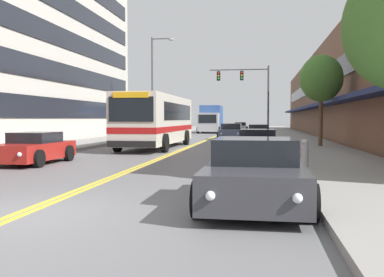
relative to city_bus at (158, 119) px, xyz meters
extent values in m
plane|color=slate|center=(1.85, 18.57, -1.78)|extent=(240.00, 240.00, 0.00)
cube|color=gray|center=(-5.65, 18.57, -1.70)|extent=(4.00, 106.00, 0.17)
cube|color=gray|center=(9.34, 18.57, -1.70)|extent=(4.00, 106.00, 0.17)
cube|color=yellow|center=(1.75, 18.57, -1.78)|extent=(0.14, 106.00, 0.01)
cube|color=yellow|center=(1.95, 18.57, -1.78)|extent=(0.14, 106.00, 0.01)
cube|color=#BCB7AD|center=(-13.90, 6.72, 9.66)|extent=(12.00, 24.47, 22.87)
cube|color=black|center=(-7.86, 6.72, 0.76)|extent=(0.08, 22.51, 1.40)
cube|color=black|center=(-7.86, 6.72, 3.30)|extent=(0.08, 22.51, 1.40)
cube|color=black|center=(-7.86, 6.72, 5.84)|extent=(0.08, 22.51, 1.40)
cube|color=black|center=(-7.86, 6.72, 8.39)|extent=(0.08, 22.51, 1.40)
cube|color=brown|center=(15.59, 18.57, 2.42)|extent=(8.00, 68.00, 8.41)
cube|color=navy|center=(11.04, 18.57, 1.12)|extent=(1.10, 61.20, 0.24)
cube|color=black|center=(11.55, 18.57, 3.43)|extent=(0.08, 61.20, 1.40)
cube|color=silver|center=(0.00, -0.09, -0.03)|extent=(2.54, 10.78, 2.80)
cube|color=#B21919|center=(0.00, -0.09, -0.59)|extent=(2.56, 10.80, 0.32)
cube|color=black|center=(0.00, 0.45, 0.42)|extent=(2.57, 8.41, 1.01)
cube|color=black|center=(0.00, -5.50, 0.47)|extent=(2.28, 0.04, 1.23)
cube|color=yellow|center=(0.00, -5.51, 1.17)|extent=(1.83, 0.06, 0.28)
cube|color=black|center=(0.00, -5.52, -1.25)|extent=(2.49, 0.08, 0.32)
cylinder|color=black|center=(-1.30, -3.76, -1.28)|extent=(0.30, 1.00, 1.00)
cylinder|color=black|center=(1.30, -3.76, -1.28)|extent=(0.30, 1.00, 1.00)
cylinder|color=black|center=(-1.30, 2.87, -1.28)|extent=(0.30, 1.00, 1.00)
cylinder|color=black|center=(1.30, 2.87, -1.28)|extent=(0.30, 1.00, 1.00)
cube|color=maroon|center=(-2.59, -10.10, -1.27)|extent=(1.75, 4.01, 0.65)
cube|color=black|center=(-2.59, -9.94, -0.74)|extent=(1.51, 1.76, 0.41)
cylinder|color=black|center=(-1.69, -11.34, -1.45)|extent=(0.22, 0.66, 0.66)
cylinder|color=black|center=(-3.49, -8.86, -1.45)|extent=(0.22, 0.66, 0.66)
cylinder|color=black|center=(-1.69, -8.86, -1.45)|extent=(0.22, 0.66, 0.66)
sphere|color=silver|center=(-1.98, -12.12, -1.24)|extent=(0.16, 0.16, 0.16)
cube|color=red|center=(-3.22, -8.08, -1.24)|extent=(0.18, 0.04, 0.10)
cube|color=red|center=(-1.96, -8.08, -1.24)|extent=(0.18, 0.04, 0.10)
cube|color=beige|center=(-2.55, 12.30, -1.26)|extent=(1.83, 4.67, 0.69)
cube|color=black|center=(-2.55, 12.49, -0.66)|extent=(1.57, 2.06, 0.51)
cylinder|color=black|center=(-3.49, 10.86, -1.46)|extent=(0.22, 0.65, 0.65)
cylinder|color=black|center=(-1.61, 10.86, -1.46)|extent=(0.22, 0.65, 0.65)
cylinder|color=black|center=(-3.49, 13.75, -1.46)|extent=(0.22, 0.65, 0.65)
cylinder|color=black|center=(-1.61, 13.75, -1.46)|extent=(0.22, 0.65, 0.65)
sphere|color=silver|center=(-3.19, 9.95, -1.22)|extent=(0.16, 0.16, 0.16)
sphere|color=silver|center=(-1.91, 9.95, -1.22)|extent=(0.16, 0.16, 0.16)
cube|color=red|center=(-3.21, 14.65, -1.22)|extent=(0.18, 0.04, 0.10)
cube|color=red|center=(-1.89, 14.65, -1.22)|extent=(0.18, 0.04, 0.10)
cube|color=#38383D|center=(6.18, -16.92, -1.25)|extent=(1.93, 4.29, 0.68)
cube|color=black|center=(6.18, -16.75, -0.66)|extent=(1.66, 1.89, 0.51)
cylinder|color=black|center=(5.19, -18.25, -1.44)|extent=(0.22, 0.67, 0.67)
cylinder|color=black|center=(7.17, -18.25, -1.44)|extent=(0.22, 0.67, 0.67)
cylinder|color=black|center=(5.19, -15.59, -1.44)|extent=(0.22, 0.67, 0.67)
cylinder|color=black|center=(7.17, -15.59, -1.44)|extent=(0.22, 0.67, 0.67)
sphere|color=silver|center=(5.51, -19.09, -1.22)|extent=(0.16, 0.16, 0.16)
sphere|color=silver|center=(6.86, -19.09, -1.22)|extent=(0.16, 0.16, 0.16)
cube|color=red|center=(5.49, -14.77, -1.22)|extent=(0.18, 0.04, 0.10)
cube|color=red|center=(6.88, -14.77, -1.22)|extent=(0.18, 0.04, 0.10)
cube|color=#19234C|center=(6.16, -5.38, -1.28)|extent=(1.88, 4.65, 0.65)
cube|color=black|center=(6.16, -5.20, -0.72)|extent=(1.62, 2.05, 0.46)
cylinder|color=black|center=(5.20, -6.83, -1.46)|extent=(0.22, 0.64, 0.64)
cylinder|color=black|center=(7.12, -6.83, -1.46)|extent=(0.22, 0.64, 0.64)
cylinder|color=black|center=(5.20, -3.94, -1.46)|extent=(0.22, 0.64, 0.64)
cylinder|color=black|center=(7.12, -3.94, -1.46)|extent=(0.22, 0.64, 0.64)
sphere|color=silver|center=(5.50, -7.73, -1.25)|extent=(0.16, 0.16, 0.16)
sphere|color=silver|center=(6.82, -7.73, -1.25)|extent=(0.16, 0.16, 0.16)
cube|color=red|center=(5.48, -3.05, -1.25)|extent=(0.18, 0.04, 0.10)
cube|color=red|center=(6.84, -3.05, -1.25)|extent=(0.18, 0.04, 0.10)
cube|color=white|center=(6.18, 9.49, -1.24)|extent=(1.86, 4.25, 0.70)
cube|color=black|center=(6.18, 9.66, -0.68)|extent=(1.60, 1.87, 0.42)
cylinder|color=black|center=(5.23, 8.17, -1.44)|extent=(0.22, 0.69, 0.69)
cylinder|color=black|center=(7.13, 8.17, -1.44)|extent=(0.22, 0.69, 0.69)
cylinder|color=black|center=(5.23, 10.81, -1.44)|extent=(0.22, 0.69, 0.69)
cylinder|color=black|center=(7.13, 10.81, -1.44)|extent=(0.22, 0.69, 0.69)
sphere|color=silver|center=(5.53, 7.35, -1.21)|extent=(0.16, 0.16, 0.16)
sphere|color=silver|center=(6.83, 7.35, -1.21)|extent=(0.16, 0.16, 0.16)
cube|color=red|center=(5.51, 11.63, -1.21)|extent=(0.18, 0.04, 0.10)
cube|color=red|center=(6.85, 11.63, -1.21)|extent=(0.18, 0.04, 0.10)
cube|color=black|center=(3.28, 23.87, -1.33)|extent=(1.86, 4.76, 0.57)
cube|color=black|center=(3.28, 24.06, -0.80)|extent=(1.60, 2.09, 0.49)
cylinder|color=black|center=(2.32, 22.39, -1.48)|extent=(0.22, 0.61, 0.61)
cylinder|color=black|center=(4.23, 22.39, -1.48)|extent=(0.22, 0.61, 0.61)
cylinder|color=black|center=(2.32, 25.35, -1.48)|extent=(0.22, 0.61, 0.61)
cylinder|color=black|center=(4.23, 25.35, -1.48)|extent=(0.22, 0.61, 0.61)
sphere|color=silver|center=(2.63, 21.47, -1.30)|extent=(0.16, 0.16, 0.16)
sphere|color=silver|center=(3.93, 21.47, -1.30)|extent=(0.16, 0.16, 0.16)
cube|color=red|center=(2.61, 26.26, -1.30)|extent=(0.18, 0.04, 0.10)
cube|color=red|center=(3.94, 26.26, -1.30)|extent=(0.18, 0.04, 0.10)
cube|color=#B7B7BC|center=(3.46, 36.38, -1.29)|extent=(1.78, 4.18, 0.62)
cube|color=black|center=(3.46, 36.54, -0.75)|extent=(1.53, 1.84, 0.46)
cylinder|color=black|center=(2.55, 35.08, -1.46)|extent=(0.22, 0.65, 0.65)
cylinder|color=black|center=(4.37, 35.08, -1.46)|extent=(0.22, 0.65, 0.65)
cylinder|color=black|center=(2.55, 37.67, -1.46)|extent=(0.22, 0.65, 0.65)
cylinder|color=black|center=(4.37, 37.67, -1.46)|extent=(0.22, 0.65, 0.65)
sphere|color=silver|center=(2.84, 34.27, -1.26)|extent=(0.16, 0.16, 0.16)
sphere|color=silver|center=(4.09, 34.27, -1.26)|extent=(0.16, 0.16, 0.16)
cube|color=red|center=(2.82, 38.48, -1.26)|extent=(0.18, 0.04, 0.10)
cube|color=red|center=(4.10, 38.48, -1.26)|extent=(0.18, 0.04, 0.10)
cube|color=#475675|center=(3.85, 10.67, -1.24)|extent=(1.91, 4.01, 0.73)
cube|color=black|center=(3.85, 10.83, -0.64)|extent=(1.64, 1.77, 0.47)
cylinder|color=black|center=(2.87, 9.42, -1.46)|extent=(0.22, 0.63, 0.63)
cylinder|color=black|center=(4.82, 9.42, -1.46)|extent=(0.22, 0.63, 0.63)
cylinder|color=black|center=(2.87, 11.91, -1.46)|extent=(0.22, 0.63, 0.63)
cylinder|color=black|center=(4.82, 11.91, -1.46)|extent=(0.22, 0.63, 0.63)
sphere|color=silver|center=(3.18, 8.64, -1.20)|extent=(0.16, 0.16, 0.16)
sphere|color=silver|center=(4.51, 8.64, -1.20)|extent=(0.16, 0.16, 0.16)
cube|color=red|center=(3.16, 12.69, -1.20)|extent=(0.18, 0.04, 0.10)
cube|color=red|center=(4.53, 12.69, -1.20)|extent=(0.18, 0.04, 0.10)
cube|color=#B7B7BC|center=(0.11, 25.51, -0.41)|extent=(2.48, 1.98, 2.24)
cube|color=black|center=(0.11, 24.50, -0.01)|extent=(2.11, 0.04, 0.98)
cube|color=#335699|center=(0.11, 28.80, 0.06)|extent=(2.53, 4.61, 3.18)
cylinder|color=black|center=(-1.16, 25.51, -1.36)|extent=(0.28, 0.84, 0.84)
cylinder|color=black|center=(1.38, 25.51, -1.36)|extent=(0.28, 0.84, 0.84)
cylinder|color=black|center=(-1.16, 30.18, -1.36)|extent=(0.28, 0.84, 0.84)
cylinder|color=black|center=(1.38, 30.18, -1.36)|extent=(0.28, 0.84, 0.84)
cylinder|color=#47474C|center=(7.05, 17.18, 1.73)|extent=(0.18, 0.18, 7.01)
cylinder|color=#47474C|center=(4.15, 17.18, 4.88)|extent=(5.80, 0.11, 0.11)
cube|color=black|center=(4.44, 17.18, 4.28)|extent=(0.34, 0.26, 0.92)
sphere|color=red|center=(4.44, 17.02, 4.56)|extent=(0.18, 0.18, 0.18)
sphere|color=yellow|center=(4.44, 17.02, 4.28)|extent=(0.18, 0.18, 0.18)
sphere|color=green|center=(4.44, 17.02, 4.01)|extent=(0.18, 0.18, 0.18)
cylinder|color=black|center=(4.44, 17.18, 4.81)|extent=(0.02, 0.02, 0.14)
cube|color=black|center=(2.12, 17.18, 4.28)|extent=(0.34, 0.26, 0.92)
sphere|color=red|center=(2.12, 17.02, 4.56)|extent=(0.18, 0.18, 0.18)
sphere|color=yellow|center=(2.12, 17.02, 4.28)|extent=(0.18, 0.18, 0.18)
sphere|color=green|center=(2.12, 17.02, 4.01)|extent=(0.18, 0.18, 0.18)
cylinder|color=black|center=(2.12, 17.18, 4.81)|extent=(0.02, 0.02, 0.14)
cylinder|color=#47474C|center=(-3.45, 12.23, 2.80)|extent=(0.16, 0.16, 9.15)
cylinder|color=#47474C|center=(-2.58, 12.23, 7.22)|extent=(1.74, 0.10, 0.10)
ellipsoid|color=#B2B2B7|center=(-1.71, 12.23, 7.12)|extent=(0.56, 0.28, 0.20)
cylinder|color=brown|center=(9.81, 0.35, -0.15)|extent=(0.24, 0.24, 2.93)
ellipsoid|color=#42752D|center=(9.81, 0.35, 2.38)|extent=(2.50, 2.50, 2.75)
cylinder|color=#B7B7BC|center=(7.80, -10.74, -1.24)|extent=(0.26, 0.26, 0.74)
sphere|color=#B7B7BC|center=(7.80, -10.74, -0.81)|extent=(0.24, 0.24, 0.24)
cylinder|color=#B7B7BC|center=(7.62, -10.74, -1.16)|extent=(0.08, 0.12, 0.12)
camera|label=1|loc=(6.28, -25.78, 0.01)|focal=40.00mm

